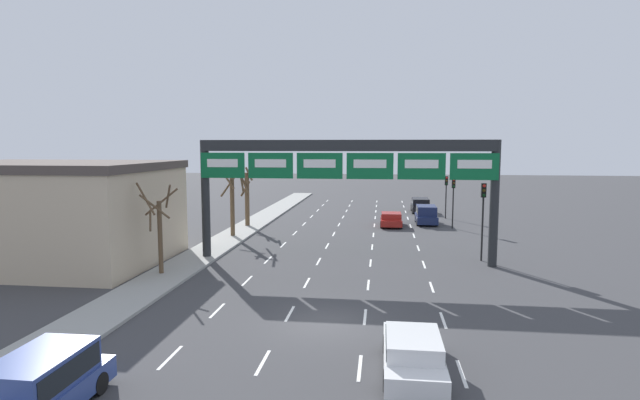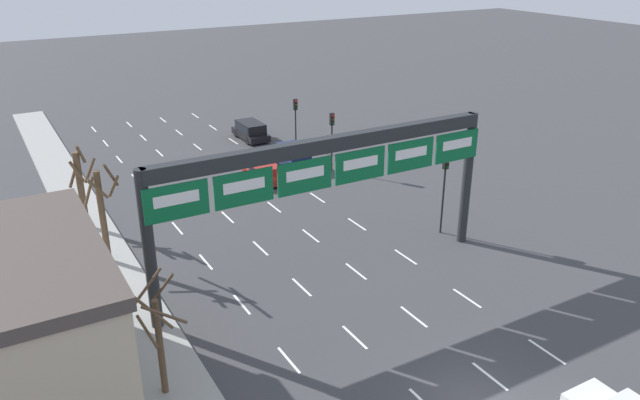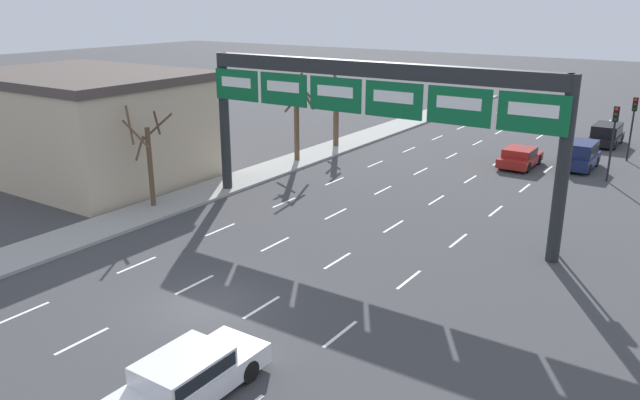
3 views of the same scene
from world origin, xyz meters
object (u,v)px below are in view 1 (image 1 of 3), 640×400
object	(u,v)px
suv_blue	(42,381)
car_white	(413,352)
traffic_light_near_gantry	(446,188)
tree_bare_third	(247,197)
traffic_light_far_end	(483,206)
sign_gantry	(345,167)
suv_black	(420,204)
tree_bare_closest	(233,197)
tree_bare_second	(159,226)
suv_navy	(426,214)
car_red	(391,219)
traffic_light_mid_block	(453,192)

from	to	relation	value
suv_blue	car_white	size ratio (longest dim) A/B	0.90
traffic_light_near_gantry	tree_bare_third	distance (m)	20.04
car_white	traffic_light_far_end	world-z (taller)	traffic_light_far_end
sign_gantry	suv_blue	distance (m)	20.81
suv_black	traffic_light_near_gantry	bearing A→B (deg)	-63.74
tree_bare_closest	tree_bare_second	distance (m)	12.11
suv_black	traffic_light_far_end	xyz separation A→B (m)	(2.15, -23.26, 2.67)
tree_bare_closest	tree_bare_third	bearing A→B (deg)	92.84
suv_navy	traffic_light_near_gantry	size ratio (longest dim) A/B	0.91
tree_bare_closest	tree_bare_third	size ratio (longest dim) A/B	1.10
suv_black	suv_blue	world-z (taller)	suv_blue
suv_black	car_white	bearing A→B (deg)	-94.55
sign_gantry	tree_bare_second	xyz separation A→B (m)	(-10.13, -4.56, -3.23)
car_white	tree_bare_closest	distance (m)	26.24
tree_bare_closest	tree_bare_third	xyz separation A→B (m)	(-0.25, 5.11, -0.48)
sign_gantry	car_red	distance (m)	15.92
tree_bare_closest	traffic_light_mid_block	bearing A→B (deg)	20.15
sign_gantry	car_red	xyz separation A→B (m)	(3.17, 14.65, -5.37)
tree_bare_second	tree_bare_third	xyz separation A→B (m)	(0.35, 17.20, -0.06)
car_red	tree_bare_third	bearing A→B (deg)	-171.20
suv_navy	tree_bare_second	bearing A→B (deg)	-128.38
suv_navy	suv_blue	size ratio (longest dim) A/B	0.94
sign_gantry	tree_bare_second	distance (m)	11.57
car_white	tree_bare_closest	size ratio (longest dim) A/B	0.79
suv_navy	tree_bare_second	xyz separation A→B (m)	(-16.60, -20.96, 1.87)
car_white	traffic_light_mid_block	world-z (taller)	traffic_light_mid_block
suv_blue	tree_bare_third	size ratio (longest dim) A/B	0.78
sign_gantry	car_white	distance (m)	16.44
suv_blue	suv_black	bearing A→B (deg)	73.01
car_red	suv_blue	bearing A→B (deg)	-106.55
sign_gantry	traffic_light_far_end	distance (m)	9.16
traffic_light_far_end	traffic_light_mid_block	bearing A→B (deg)	90.45
suv_black	car_red	bearing A→B (deg)	-108.44
car_white	suv_black	bearing A→B (deg)	85.45
tree_bare_third	car_red	bearing A→B (deg)	8.80
tree_bare_third	traffic_light_near_gantry	bearing A→B (deg)	22.50
car_white	tree_bare_third	distance (m)	30.84
suv_black	traffic_light_near_gantry	world-z (taller)	traffic_light_near_gantry
traffic_light_mid_block	tree_bare_third	distance (m)	18.44
car_red	traffic_light_far_end	distance (m)	14.55
traffic_light_mid_block	tree_bare_third	xyz separation A→B (m)	(-18.37, -1.54, -0.46)
suv_black	suv_navy	bearing A→B (deg)	-90.50
car_red	traffic_light_mid_block	distance (m)	6.00
traffic_light_far_end	suv_blue	bearing A→B (deg)	-127.15
suv_black	suv_blue	bearing A→B (deg)	-106.99
traffic_light_near_gantry	traffic_light_far_end	size ratio (longest dim) A/B	0.86
suv_blue	tree_bare_second	xyz separation A→B (m)	(-3.31, 14.43, 1.87)
suv_blue	traffic_light_far_end	distance (m)	25.81
suv_blue	tree_bare_second	bearing A→B (deg)	102.92
suv_navy	car_white	bearing A→B (deg)	-95.61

